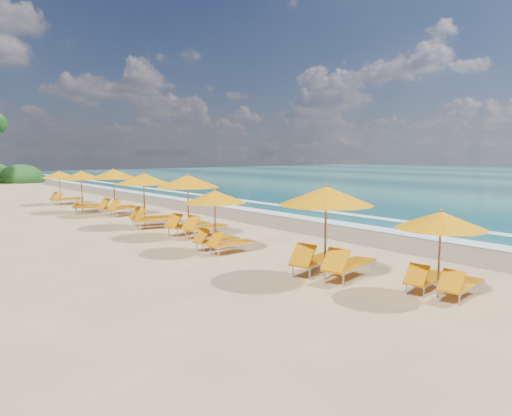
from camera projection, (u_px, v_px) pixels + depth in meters
The scene contains 11 objects.
ground at pixel (256, 237), 19.24m from camera, with size 160.00×160.00×0.00m, color tan.
wet_sand at pixel (324, 228), 21.70m from camera, with size 4.00×160.00×0.01m, color #7F6B4C.
surf_foam at pixel (363, 222), 23.37m from camera, with size 4.00×160.00×0.01m.
station_2 at pixel (442, 247), 11.20m from camera, with size 2.48×2.35×2.12m.
station_3 at pixel (329, 225), 12.83m from camera, with size 3.19×3.07×2.60m.
station_4 at pixel (219, 217), 16.27m from camera, with size 2.41×2.23×2.20m.
station_5 at pixel (192, 201), 19.28m from camera, with size 3.18×3.06×2.60m.
station_6 at pixel (148, 196), 21.73m from camera, with size 3.10×2.98×2.56m.
station_7 at pixel (117, 189), 25.83m from camera, with size 3.12×2.98×2.61m.
station_8 at pixel (85, 189), 27.21m from camera, with size 3.13×3.07×2.44m.
station_9 at pixel (62, 185), 31.36m from camera, with size 2.58×2.42×2.28m.
Camera 1 is at (-11.78, -14.87, 3.41)m, focal length 33.32 mm.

